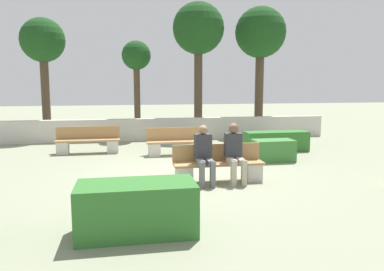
{
  "coord_description": "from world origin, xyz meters",
  "views": [
    {
      "loc": [
        -1.57,
        -8.98,
        2.26
      ],
      "look_at": [
        0.16,
        0.5,
        0.9
      ],
      "focal_mm": 35.0,
      "sensor_mm": 36.0,
      "label": 1
    }
  ],
  "objects": [
    {
      "name": "person_seated_man",
      "position": [
        0.89,
        -0.93,
        0.75
      ],
      "size": [
        0.38,
        0.63,
        1.35
      ],
      "color": "#B2A893",
      "rests_on": "ground_plane"
    },
    {
      "name": "perimeter_wall",
      "position": [
        0.0,
        5.79,
        0.43
      ],
      "size": [
        13.44,
        0.3,
        0.86
      ],
      "color": "beige",
      "rests_on": "ground_plane"
    },
    {
      "name": "bench_right_side",
      "position": [
        -0.0,
        2.58,
        0.32
      ],
      "size": [
        1.78,
        0.49,
        0.85
      ],
      "rotation": [
        0.0,
        0.0,
        -0.17
      ],
      "color": "#A37A4C",
      "rests_on": "ground_plane"
    },
    {
      "name": "bench_front",
      "position": [
        0.55,
        -0.8,
        0.34
      ],
      "size": [
        2.09,
        0.48,
        0.85
      ],
      "color": "#A37A4C",
      "rests_on": "ground_plane"
    },
    {
      "name": "bench_left_side",
      "position": [
        -2.74,
        3.38,
        0.33
      ],
      "size": [
        2.02,
        0.49,
        0.85
      ],
      "rotation": [
        0.0,
        0.0,
        -0.09
      ],
      "color": "#A37A4C",
      "rests_on": "ground_plane"
    },
    {
      "name": "tree_center_right",
      "position": [
        1.57,
        6.73,
        4.4
      ],
      "size": [
        2.15,
        2.15,
        5.59
      ],
      "color": "#473828",
      "rests_on": "ground_plane"
    },
    {
      "name": "hedge_block_near_left",
      "position": [
        3.41,
        2.63,
        0.33
      ],
      "size": [
        2.11,
        0.64,
        0.66
      ],
      "color": "#33702D",
      "rests_on": "ground_plane"
    },
    {
      "name": "tree_center_left",
      "position": [
        -1.02,
        6.49,
        3.16
      ],
      "size": [
        1.16,
        1.16,
        3.94
      ],
      "color": "#473828",
      "rests_on": "ground_plane"
    },
    {
      "name": "tree_leftmost",
      "position": [
        -4.69,
        7.18,
        3.81
      ],
      "size": [
        1.76,
        1.76,
        4.84
      ],
      "color": "#473828",
      "rests_on": "ground_plane"
    },
    {
      "name": "hedge_block_mid_left",
      "position": [
        -1.41,
        -3.52,
        0.39
      ],
      "size": [
        1.77,
        0.84,
        0.79
      ],
      "color": "#33702D",
      "rests_on": "ground_plane"
    },
    {
      "name": "ground_plane",
      "position": [
        0.0,
        0.0,
        0.0
      ],
      "size": [
        60.0,
        60.0,
        0.0
      ],
      "primitive_type": "plane",
      "color": "gray"
    },
    {
      "name": "person_seated_woman",
      "position": [
        0.18,
        -0.94,
        0.72
      ],
      "size": [
        0.38,
        0.63,
        1.32
      ],
      "color": "slate",
      "rests_on": "ground_plane"
    },
    {
      "name": "hedge_block_near_right",
      "position": [
        2.68,
        1.12,
        0.31
      ],
      "size": [
        1.17,
        0.65,
        0.62
      ],
      "color": "#3D7A38",
      "rests_on": "ground_plane"
    },
    {
      "name": "tree_rightmost",
      "position": [
        4.39,
        6.97,
        4.32
      ],
      "size": [
        2.21,
        2.21,
        5.55
      ],
      "color": "#473828",
      "rests_on": "ground_plane"
    }
  ]
}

